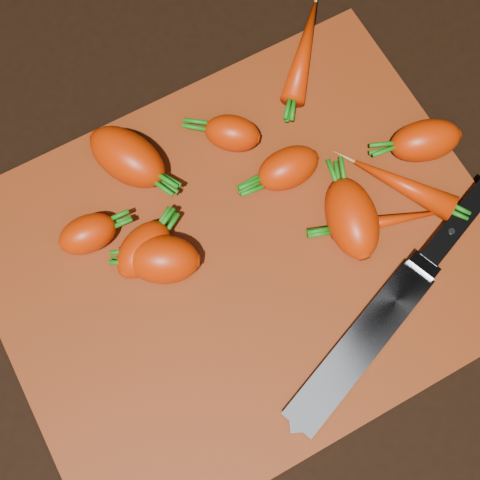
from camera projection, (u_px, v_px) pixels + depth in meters
ground at (245, 259)px, 0.69m from camera, size 2.00×2.00×0.01m
cutting_board at (245, 255)px, 0.68m from camera, size 0.50×0.40×0.01m
carrot_0 at (144, 250)px, 0.65m from camera, size 0.08×0.07×0.04m
carrot_1 at (163, 260)px, 0.65m from camera, size 0.09×0.08×0.05m
carrot_2 at (127, 157)px, 0.68m from camera, size 0.08×0.10×0.05m
carrot_3 at (352, 218)px, 0.66m from camera, size 0.07×0.10×0.05m
carrot_4 at (288, 168)px, 0.68m from camera, size 0.07×0.04×0.04m
carrot_5 at (88, 234)px, 0.66m from camera, size 0.06×0.04×0.04m
carrot_6 at (425, 141)px, 0.69m from camera, size 0.08×0.06×0.04m
carrot_7 at (304, 51)px, 0.73m from camera, size 0.11×0.11×0.03m
carrot_8 at (385, 221)px, 0.68m from camera, size 0.11×0.06×0.02m
carrot_9 at (403, 185)px, 0.68m from camera, size 0.08×0.11×0.03m
carrot_10 at (232, 133)px, 0.70m from camera, size 0.07×0.07×0.04m
knife at (372, 330)px, 0.64m from camera, size 0.31×0.14×0.02m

